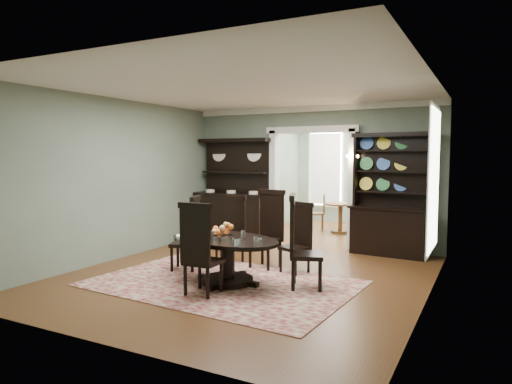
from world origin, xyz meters
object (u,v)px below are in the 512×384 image
sideboard (233,205)px  welsh_dresser (390,211)px  dining_table (227,252)px  parlor_table (340,213)px

sideboard → welsh_dresser: bearing=0.1°
dining_table → parlor_table: size_ratio=2.45×
welsh_dresser → parlor_table: welsh_dresser is taller
sideboard → parlor_table: bearing=45.8°
dining_table → parlor_table: 5.22m
dining_table → welsh_dresser: size_ratio=0.84×
sideboard → parlor_table: 2.81m
welsh_dresser → parlor_table: (-1.60, 1.99, -0.37)m
sideboard → welsh_dresser: (3.54, 0.01, 0.05)m
dining_table → parlor_table: bearing=102.2°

